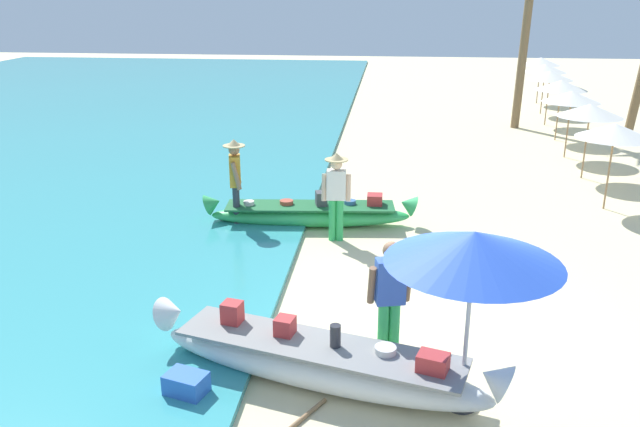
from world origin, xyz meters
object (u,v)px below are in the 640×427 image
at_px(boat_white_foreground, 319,362).
at_px(cooler_box, 187,387).
at_px(person_tourist_customer, 390,298).
at_px(patio_umbrella_large, 474,249).
at_px(person_vendor_hatted, 336,191).
at_px(person_vendor_assistant, 235,177).
at_px(boat_green_midground, 311,214).

bearing_deg(boat_white_foreground, cooler_box, -162.12).
height_order(boat_white_foreground, person_tourist_customer, person_tourist_customer).
relative_size(person_tourist_customer, cooler_box, 3.62).
bearing_deg(boat_white_foreground, patio_umbrella_large, -8.72).
height_order(person_vendor_hatted, patio_umbrella_large, patio_umbrella_large).
bearing_deg(person_vendor_assistant, cooler_box, -82.61).
distance_m(person_vendor_hatted, cooler_box, 5.58).
bearing_deg(patio_umbrella_large, boat_white_foreground, 171.28).
height_order(boat_white_foreground, patio_umbrella_large, patio_umbrella_large).
relative_size(boat_white_foreground, person_vendor_assistant, 2.49).
xyz_separation_m(boat_white_foreground, boat_green_midground, (-0.78, 5.63, -0.05)).
relative_size(boat_green_midground, person_vendor_assistant, 2.42).
relative_size(boat_green_midground, person_tourist_customer, 2.55).
bearing_deg(person_vendor_assistant, patio_umbrella_large, -55.04).
distance_m(boat_white_foreground, boat_green_midground, 5.69).
height_order(person_vendor_hatted, person_vendor_assistant, person_vendor_assistant).
relative_size(person_vendor_hatted, cooler_box, 3.65).
relative_size(person_vendor_hatted, person_vendor_assistant, 0.95).
relative_size(boat_white_foreground, person_vendor_hatted, 2.60).
distance_m(boat_white_foreground, cooler_box, 1.60).
relative_size(person_vendor_assistant, patio_umbrella_large, 0.83).
bearing_deg(person_vendor_hatted, boat_green_midground, 126.99).
distance_m(person_vendor_assistant, patio_umbrella_large, 7.01).
bearing_deg(cooler_box, patio_umbrella_large, 20.71).
bearing_deg(boat_white_foreground, person_vendor_assistant, 112.79).
bearing_deg(person_vendor_hatted, patio_umbrella_large, -69.63).
distance_m(boat_green_midground, cooler_box, 6.17).
height_order(person_tourist_customer, person_vendor_assistant, person_vendor_assistant).
bearing_deg(patio_umbrella_large, person_tourist_customer, 138.63).
bearing_deg(cooler_box, person_tourist_customer, 39.55).
xyz_separation_m(person_vendor_hatted, patio_umbrella_large, (1.91, -5.13, 0.98)).
bearing_deg(person_vendor_assistant, boat_green_midground, 7.42).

